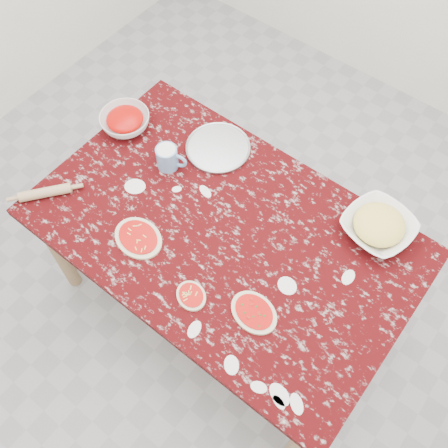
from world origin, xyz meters
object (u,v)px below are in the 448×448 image
cheese_bowl (378,227)px  flour_mug (168,157)px  rolling_pin (45,192)px  worktable (224,240)px  sauce_bowl (125,121)px  pizza_tray (218,148)px

cheese_bowl → flour_mug: size_ratio=2.01×
cheese_bowl → rolling_pin: cheese_bowl is taller
rolling_pin → cheese_bowl: bearing=30.7°
worktable → flour_mug: size_ratio=11.30×
sauce_bowl → flour_mug: bearing=-9.1°
worktable → sauce_bowl: 0.75m
flour_mug → rolling_pin: (-0.31, -0.45, -0.04)m
pizza_tray → rolling_pin: bearing=-122.8°
pizza_tray → rolling_pin: rolling_pin is taller
worktable → flour_mug: bearing=164.3°
cheese_bowl → flour_mug: (-0.91, -0.27, 0.02)m
flour_mug → rolling_pin: flour_mug is taller
flour_mug → cheese_bowl: bearing=16.8°
worktable → pizza_tray: size_ratio=5.44×
sauce_bowl → rolling_pin: (0.00, -0.50, -0.01)m
cheese_bowl → flour_mug: bearing=-163.2°
sauce_bowl → worktable: bearing=-12.9°
flour_mug → rolling_pin: bearing=-124.7°
pizza_tray → cheese_bowl: bearing=4.4°
flour_mug → rolling_pin: size_ratio=0.63×
sauce_bowl → flour_mug: (0.31, -0.05, 0.02)m
worktable → pizza_tray: pizza_tray is taller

